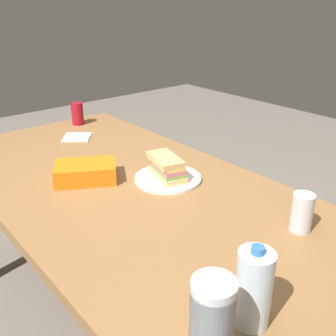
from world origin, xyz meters
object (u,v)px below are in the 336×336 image
Objects in this scene: dining_table at (130,206)px; chip_bag at (85,172)px; sandwich at (167,167)px; water_bottle_tall at (253,289)px; paper_plate at (168,178)px; soda_can_red at (77,114)px; soda_can_silver at (302,213)px; plastic_cup_stack at (212,326)px.

dining_table is 0.22m from chip_bag.
sandwich is 1.01× the size of water_bottle_tall.
paper_plate reaches higher than dining_table.
dining_table is 15.37× the size of soda_can_red.
soda_can_silver reaches higher than paper_plate.
plastic_cup_stack is (-0.02, 0.15, 0.01)m from water_bottle_tall.
plastic_cup_stack is at bearing 160.45° from soda_can_red.
dining_table is at bearing 70.71° from paper_plate.
chip_bag is (0.20, 0.25, 0.03)m from paper_plate.
dining_table is 8.15× the size of chip_bag.
dining_table is 0.21m from sandwich.
soda_can_red is 1.66m from plastic_cup_stack.
soda_can_silver is (-0.54, -0.08, 0.01)m from sandwich.
soda_can_silver is (-0.58, -0.23, 0.15)m from dining_table.
soda_can_red is (0.87, -0.08, 0.01)m from sandwich.
sandwich is at bearing 8.49° from soda_can_silver.
plastic_cup_stack is (-0.74, 0.33, 0.19)m from dining_table.
paper_plate is 1.30× the size of sandwich.
sandwich is 1.64× the size of soda_can_silver.
plastic_cup_stack reaches higher than paper_plate.
water_bottle_tall is 0.98× the size of plastic_cup_stack.
dining_table is 9.40× the size of water_bottle_tall.
sandwich is at bearing 174.74° from soda_can_red.
dining_table is at bearing -23.90° from plastic_cup_stack.
plastic_cup_stack is (-1.57, 0.56, 0.04)m from soda_can_red.
water_bottle_tall is at bearing 165.19° from soda_can_red.
paper_plate is 0.75m from water_bottle_tall.
dining_table is at bearing 21.21° from soda_can_silver.
chip_bag is 0.81m from soda_can_silver.
soda_can_red is 1.00× the size of soda_can_silver.
soda_can_red is 0.61× the size of water_bottle_tall.
chip_bag is at bearing 51.01° from sandwich.
paper_plate is at bearing -34.60° from plastic_cup_stack.
chip_bag is at bearing -5.39° from water_bottle_tall.
soda_can_silver is at bearing -171.54° from paper_plate.
water_bottle_tall is (-1.55, 0.41, 0.03)m from soda_can_red.
water_bottle_tall reaches higher than dining_table.
soda_can_silver is (-1.41, 0.00, 0.00)m from soda_can_red.
soda_can_red reaches higher than chip_bag.
dining_table is 0.64m from soda_can_silver.
water_bottle_tall reaches higher than soda_can_red.
sandwich reaches higher than chip_bag.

